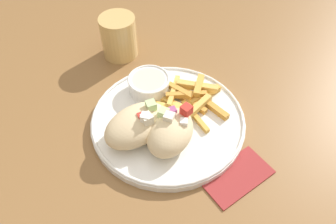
{
  "coord_description": "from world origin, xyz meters",
  "views": [
    {
      "loc": [
        -0.32,
        -0.28,
        1.23
      ],
      "look_at": [
        -0.02,
        -0.02,
        0.77
      ],
      "focal_mm": 35.0,
      "sensor_mm": 36.0,
      "label": 1
    }
  ],
  "objects_px": {
    "plate": "(168,120)",
    "pita_sandwich_far": "(137,125)",
    "pita_sandwich_near": "(170,132)",
    "fries_pile": "(190,98)",
    "sauce_ramekin": "(149,84)",
    "water_glass": "(119,38)"
  },
  "relations": [
    {
      "from": "pita_sandwich_near",
      "to": "pita_sandwich_far",
      "type": "relative_size",
      "value": 0.92
    },
    {
      "from": "pita_sandwich_near",
      "to": "sauce_ramekin",
      "type": "xyz_separation_m",
      "value": [
        0.07,
        0.12,
        -0.01
      ]
    },
    {
      "from": "fries_pile",
      "to": "water_glass",
      "type": "relative_size",
      "value": 1.65
    },
    {
      "from": "pita_sandwich_far",
      "to": "plate",
      "type": "bearing_deg",
      "value": -6.31
    },
    {
      "from": "plate",
      "to": "pita_sandwich_far",
      "type": "height_order",
      "value": "pita_sandwich_far"
    },
    {
      "from": "fries_pile",
      "to": "pita_sandwich_far",
      "type": "bearing_deg",
      "value": 170.06
    },
    {
      "from": "water_glass",
      "to": "plate",
      "type": "bearing_deg",
      "value": -111.96
    },
    {
      "from": "pita_sandwich_near",
      "to": "fries_pile",
      "type": "xyz_separation_m",
      "value": [
        0.1,
        0.03,
        -0.02
      ]
    },
    {
      "from": "sauce_ramekin",
      "to": "water_glass",
      "type": "xyz_separation_m",
      "value": [
        0.06,
        0.14,
        0.01
      ]
    },
    {
      "from": "fries_pile",
      "to": "plate",
      "type": "bearing_deg",
      "value": 175.75
    },
    {
      "from": "pita_sandwich_far",
      "to": "sauce_ramekin",
      "type": "distance_m",
      "value": 0.11
    },
    {
      "from": "pita_sandwich_near",
      "to": "sauce_ramekin",
      "type": "bearing_deg",
      "value": 42.01
    },
    {
      "from": "fries_pile",
      "to": "sauce_ramekin",
      "type": "relative_size",
      "value": 1.86
    },
    {
      "from": "plate",
      "to": "sauce_ramekin",
      "type": "xyz_separation_m",
      "value": [
        0.03,
        0.08,
        0.02
      ]
    },
    {
      "from": "pita_sandwich_far",
      "to": "water_glass",
      "type": "xyz_separation_m",
      "value": [
        0.15,
        0.21,
        0.0
      ]
    },
    {
      "from": "pita_sandwich_far",
      "to": "sauce_ramekin",
      "type": "bearing_deg",
      "value": 41.35
    },
    {
      "from": "pita_sandwich_near",
      "to": "fries_pile",
      "type": "relative_size",
      "value": 0.79
    },
    {
      "from": "plate",
      "to": "pita_sandwich_near",
      "type": "bearing_deg",
      "value": -134.82
    },
    {
      "from": "pita_sandwich_near",
      "to": "fries_pile",
      "type": "bearing_deg",
      "value": 1.17
    },
    {
      "from": "pita_sandwich_far",
      "to": "sauce_ramekin",
      "type": "height_order",
      "value": "pita_sandwich_far"
    },
    {
      "from": "pita_sandwich_near",
      "to": "water_glass",
      "type": "relative_size",
      "value": 1.31
    },
    {
      "from": "pita_sandwich_near",
      "to": "plate",
      "type": "bearing_deg",
      "value": 28.2
    }
  ]
}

